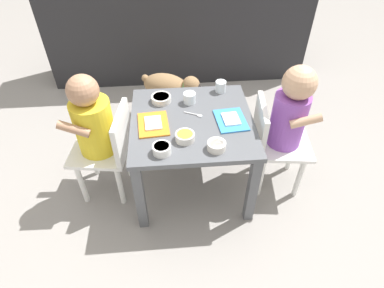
% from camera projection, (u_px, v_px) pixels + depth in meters
% --- Properties ---
extents(ground_plane, '(7.00, 7.00, 0.00)m').
position_uv_depth(ground_plane, '(192.00, 181.00, 1.85)').
color(ground_plane, gray).
extents(kitchen_cabinet_back, '(1.98, 0.37, 0.86)m').
position_uv_depth(kitchen_cabinet_back, '(178.00, 23.00, 2.48)').
color(kitchen_cabinet_back, '#232326').
rests_on(kitchen_cabinet_back, ground).
extents(dining_table, '(0.59, 0.59, 0.45)m').
position_uv_depth(dining_table, '(192.00, 132.00, 1.60)').
color(dining_table, '#515459').
rests_on(dining_table, ground).
extents(seated_child_left, '(0.32, 0.32, 0.71)m').
position_uv_depth(seated_child_left, '(96.00, 126.00, 1.53)').
color(seated_child_left, white).
rests_on(seated_child_left, ground).
extents(seated_child_right, '(0.31, 0.31, 0.73)m').
position_uv_depth(seated_child_right, '(287.00, 117.00, 1.55)').
color(seated_child_right, white).
rests_on(seated_child_right, ground).
extents(dog, '(0.41, 0.29, 0.32)m').
position_uv_depth(dog, '(170.00, 87.00, 2.20)').
color(dog, olive).
rests_on(dog, ground).
extents(food_tray_left, '(0.16, 0.20, 0.02)m').
position_uv_depth(food_tray_left, '(153.00, 124.00, 1.52)').
color(food_tray_left, orange).
rests_on(food_tray_left, dining_table).
extents(food_tray_right, '(0.15, 0.19, 0.02)m').
position_uv_depth(food_tray_right, '(231.00, 120.00, 1.55)').
color(food_tray_right, '#388CD8').
rests_on(food_tray_right, dining_table).
extents(water_cup_left, '(0.06, 0.06, 0.06)m').
position_uv_depth(water_cup_left, '(190.00, 98.00, 1.65)').
color(water_cup_left, white).
rests_on(water_cup_left, dining_table).
extents(water_cup_right, '(0.06, 0.06, 0.06)m').
position_uv_depth(water_cup_right, '(221.00, 87.00, 1.72)').
color(water_cup_right, white).
rests_on(water_cup_right, dining_table).
extents(cereal_bowl_left_side, '(0.08, 0.08, 0.04)m').
position_uv_depth(cereal_bowl_left_side, '(217.00, 146.00, 1.39)').
color(cereal_bowl_left_side, silver).
rests_on(cereal_bowl_left_side, dining_table).
extents(cereal_bowl_right_side, '(0.08, 0.08, 0.04)m').
position_uv_depth(cereal_bowl_right_side, '(162.00, 149.00, 1.37)').
color(cereal_bowl_right_side, white).
rests_on(cereal_bowl_right_side, dining_table).
extents(veggie_bowl_far, '(0.10, 0.10, 0.03)m').
position_uv_depth(veggie_bowl_far, '(161.00, 99.00, 1.66)').
color(veggie_bowl_far, silver).
rests_on(veggie_bowl_far, dining_table).
extents(veggie_bowl_near, '(0.09, 0.09, 0.04)m').
position_uv_depth(veggie_bowl_near, '(185.00, 137.00, 1.43)').
color(veggie_bowl_near, silver).
rests_on(veggie_bowl_near, dining_table).
extents(spoon_by_left_tray, '(0.10, 0.05, 0.01)m').
position_uv_depth(spoon_by_left_tray, '(195.00, 115.00, 1.58)').
color(spoon_by_left_tray, silver).
rests_on(spoon_by_left_tray, dining_table).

